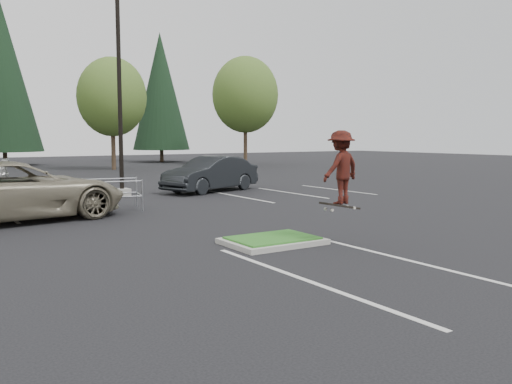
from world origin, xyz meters
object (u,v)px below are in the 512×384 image
skateboarder (341,168)px  car_l_tan (14,191)px  conif_c (161,91)px  decid_c (112,99)px  cart_corral (70,192)px  conif_b (1,73)px  decid_d (245,97)px  light_pole (119,87)px  car_r_charc (211,174)px

skateboarder → car_l_tan: (-5.70, 8.00, -0.91)m
conif_c → decid_c: bearing=-129.6°
cart_corral → car_l_tan: bearing=-137.9°
cart_corral → conif_c: bearing=74.1°
cart_corral → car_l_tan: size_ratio=0.61×
skateboarder → car_l_tan: skateboarder is taller
car_l_tan → conif_b: bearing=-16.7°
decid_c → decid_d: decid_d is taller
light_pole → conif_b: conif_b is taller
car_r_charc → conif_b: bearing=169.6°
decid_c → car_r_charc: size_ratio=1.72×
decid_d → cart_corral: size_ratio=2.38×
cart_corral → skateboarder: (3.82, -9.09, 1.13)m
car_l_tan → car_r_charc: car_l_tan is taller
light_pole → car_l_tan: size_ratio=1.57×
cart_corral → car_l_tan: car_l_tan is taller
decid_c → decid_d: bearing=2.4°
car_r_charc → decid_c: bearing=156.2°
car_r_charc → conif_c: bearing=142.1°
decid_c → conif_c: size_ratio=0.67×
car_r_charc → skateboarder: bearing=-34.0°
conif_c → cart_corral: bearing=-117.9°
car_l_tan → car_r_charc: size_ratio=1.32×
car_l_tan → conif_c: bearing=-38.7°
decid_c → conif_b: (-5.99, 10.67, 2.59)m
light_pole → conif_b: 28.69m
car_l_tan → cart_corral: bearing=-68.9°
skateboarder → decid_c: bearing=-109.5°
cart_corral → car_r_charc: size_ratio=0.81×
conif_c → car_l_tan: conif_c is taller
light_pole → car_r_charc: (4.01, -0.50, -3.76)m
light_pole → skateboarder: light_pole is taller
decid_c → skateboarder: bearing=-98.8°
skateboarder → car_l_tan: size_ratio=0.29×
light_pole → decid_c: 18.67m
conif_b → cart_corral: 33.30m
light_pole → cart_corral: light_pole is taller
light_pole → decid_d: light_pole is taller
light_pole → car_r_charc: light_pole is taller
skateboarder → car_l_tan: 9.86m
decid_c → car_r_charc: bearing=-94.6°
conif_c → conif_b: bearing=175.9°
decid_c → conif_c: (8.01, 9.67, 1.59)m
decid_d → conif_b: conif_b is taller
decid_c → car_l_tan: decid_c is taller
light_pole → decid_d: size_ratio=1.07×
conif_c → car_r_charc: size_ratio=2.56×
light_pole → conif_c: bearing=63.9°
decid_d → car_r_charc: 23.72m
conif_c → car_r_charc: 30.18m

